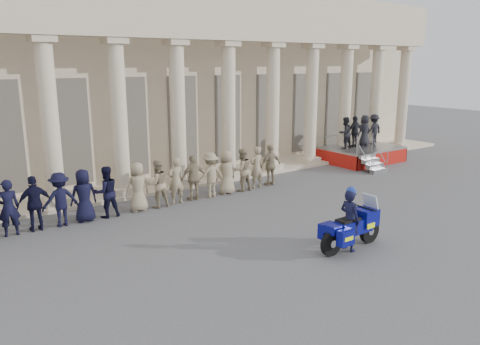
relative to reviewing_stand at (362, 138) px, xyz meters
name	(u,v)px	position (x,y,z in m)	size (l,w,h in m)	color
ground	(275,254)	(-12.15, -7.06, -1.34)	(90.00, 90.00, 0.00)	#4A4A4D
building	(92,79)	(-12.15, 7.69, 3.19)	(40.00, 12.50, 9.00)	#C2AF91
officer_rank	(58,200)	(-16.49, -1.04, -0.42)	(18.84, 0.70, 1.84)	black
reviewing_stand	(362,138)	(0.00, 0.00, 0.00)	(4.12, 3.98, 2.53)	gray
motorcycle	(352,227)	(-10.07, -8.08, -0.67)	(2.42, 0.99, 1.55)	black
rider	(350,219)	(-10.20, -8.09, -0.39)	(0.45, 0.67, 1.92)	black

